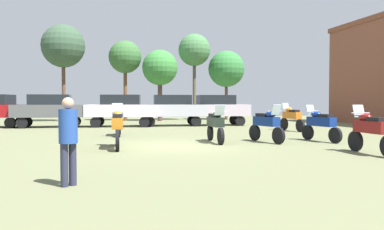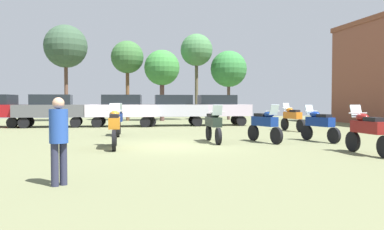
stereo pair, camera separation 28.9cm
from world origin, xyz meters
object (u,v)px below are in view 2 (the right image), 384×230
Objects in this scene: car_4 at (173,108)px; tree_4 at (229,69)px; car_1 at (122,108)px; tree_1 at (66,47)px; motorcycle_2 at (319,124)px; motorcycle_6 at (213,124)px; car_3 at (217,108)px; tree_5 at (162,68)px; motorcycle_4 at (114,126)px; car_5 at (52,108)px; motorcycle_3 at (292,117)px; motorcycle_5 at (368,130)px; motorcycle_7 at (265,124)px; motorcycle_1 at (119,120)px; person_1 at (59,135)px; tree_3 at (127,58)px; tree_7 at (196,51)px.

tree_4 is at bearing -34.36° from car_4.
tree_1 reaches higher than car_1.
tree_4 is (2.11, 18.43, 3.69)m from motorcycle_2.
car_3 reaches higher than motorcycle_6.
car_1 is 0.78× the size of tree_5.
motorcycle_4 is 21.71m from tree_4.
car_4 is at bearing -80.27° from car_1.
car_5 is 10.45m from tree_5.
car_1 is (-8.77, 5.57, 0.44)m from motorcycle_3.
motorcycle_7 is at bearing 114.22° from motorcycle_5.
car_3 is (6.77, 11.23, 0.43)m from motorcycle_4.
tree_5 reaches higher than motorcycle_7.
person_1 is at bearing 86.27° from motorcycle_1.
car_5 is (-3.64, 11.72, 0.43)m from motorcycle_4.
tree_4 is at bearing -61.70° from car_5.
motorcycle_2 is 11.65m from car_4.
car_3 is at bearing -112.84° from tree_4.
tree_3 is at bearing 4.64° from tree_1.
car_1 is 6.15m from car_3.
tree_1 is at bearing -76.18° from motorcycle_7.
tree_7 is (-0.81, 18.21, 5.18)m from motorcycle_2.
motorcycle_5 is 0.50× the size of car_5.
tree_4 reaches higher than motorcycle_4.
motorcycle_2 is at bearing -77.67° from tree_5.
tree_4 is (10.01, 18.92, 3.66)m from motorcycle_4.
person_1 is at bearing -108.50° from tree_7.
car_1 is 4.28m from car_5.
motorcycle_5 is 0.48× the size of car_4.
tree_7 reaches higher than motorcycle_4.
motorcycle_3 is 15.55m from person_1.
motorcycle_3 is 16.18m from tree_3.
motorcycle_5 is 22.57m from tree_4.
tree_4 is (6.27, 17.90, 3.68)m from motorcycle_6.
motorcycle_1 is 7.92m from car_5.
motorcycle_2 is 13.06m from car_1.
tree_7 reaches higher than tree_3.
motorcycle_1 is at bearing -94.30° from tree_3.
motorcycle_1 is at bearing -116.24° from tree_7.
car_5 is (-10.41, 0.48, 0.00)m from car_3.
motorcycle_2 is 7.91m from motorcycle_4.
motorcycle_4 is at bearing -153.95° from motorcycle_3.
car_4 is at bearing -91.38° from tree_5.
tree_1 is at bearing 117.44° from motorcycle_5.
tree_7 is (6.84, 13.87, 5.15)m from motorcycle_1.
car_3 is (-0.54, 14.42, 0.45)m from motorcycle_5.
tree_4 is 6.01m from tree_5.
car_1 is 0.59× the size of tree_1.
car_3 is 1.02× the size of car_5.
motorcycle_2 is 10.93m from person_1.
motorcycle_2 is 18.34m from tree_5.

